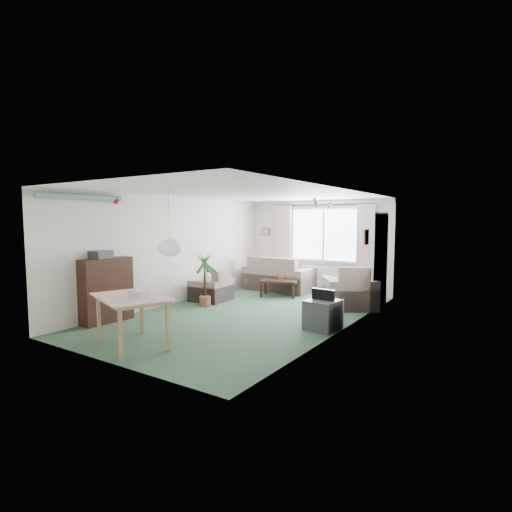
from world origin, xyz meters
The scene contains 25 objects.
ground centered at (0.00, 0.00, 0.00)m, with size 6.50×6.50×0.00m, color #2F4F36.
window centered at (0.20, 3.23, 1.50)m, with size 1.80×0.03×1.30m, color white.
curtain_rod centered at (0.20, 3.15, 2.27)m, with size 2.60×0.03×0.03m, color black.
curtain_left centered at (-0.95, 3.13, 1.27)m, with size 0.45×0.08×2.00m, color beige.
curtain_right centered at (1.35, 3.13, 1.27)m, with size 0.45×0.08×2.00m, color beige.
radiator centered at (0.20, 3.19, 0.40)m, with size 1.20×0.10×0.55m, color white.
doorway centered at (1.99, 2.20, 1.00)m, with size 0.03×0.95×2.00m, color black.
pendant_lamp centered at (0.20, -2.30, 1.48)m, with size 0.36×0.36×0.36m, color white.
tinsel_garland centered at (-1.92, -2.30, 2.28)m, with size 1.60×1.60×0.12m, color #196626.
bauble_cluster_a centered at (1.30, 0.90, 2.22)m, with size 0.20×0.20×0.20m, color silver.
bauble_cluster_b centered at (1.60, -0.30, 2.22)m, with size 0.20×0.20×0.20m, color silver.
wall_picture_back centered at (-1.60, 3.23, 1.55)m, with size 0.28×0.03×0.22m, color brown.
wall_picture_right centered at (1.98, 1.20, 1.55)m, with size 0.03×0.24×0.30m, color brown.
sofa centered at (-0.86, 2.75, 0.45)m, with size 1.81×0.96×0.91m, color #B9AA8C.
armchair_corner centered at (1.48, 1.72, 0.46)m, with size 1.03×0.98×0.92m, color #C2AF93.
armchair_left centered at (-1.50, 0.66, 0.36)m, with size 0.82×0.77×0.73m, color beige.
coffee_table centered at (-0.42, 1.97, 0.20)m, with size 0.90×0.50×0.41m, color black.
photo_frame centered at (-0.37, 1.94, 0.49)m, with size 0.12×0.02×0.16m, color brown.
bookshelf centered at (-1.84, -1.92, 0.59)m, with size 0.32×0.97×1.19m, color black.
hifi_box centered at (-1.87, -1.99, 1.26)m, with size 0.28×0.35×0.14m, color #323336.
houseplant centered at (-1.21, 0.10, 0.60)m, with size 0.51×0.51×1.20m, color #21531C.
dining_table centered at (-0.33, -2.59, 0.37)m, with size 1.17×0.78×0.73m, color #9D6D55.
gift_box centered at (-0.19, -2.57, 0.79)m, with size 0.25×0.18×0.12m, color silver.
tv_cube centered at (1.70, -0.18, 0.25)m, with size 0.51×0.56×0.51m, color #313236.
pet_bed centered at (1.58, 0.16, 0.07)m, with size 0.67×0.67×0.13m, color navy.
Camera 1 is at (4.45, -6.46, 1.89)m, focal length 28.00 mm.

